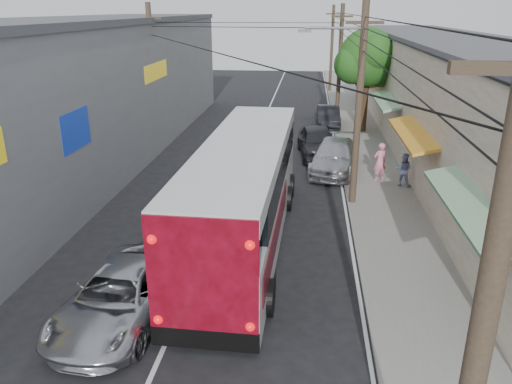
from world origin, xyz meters
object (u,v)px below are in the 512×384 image
at_px(coach_bus, 245,191).
at_px(pedestrian_near, 380,162).
at_px(jeepney, 121,296).
at_px(parked_car_mid, 318,142).
at_px(parked_suv, 334,156).
at_px(pedestrian_far, 403,169).
at_px(parked_car_far, 328,116).

distance_m(coach_bus, pedestrian_near, 8.70).
relative_size(jeepney, pedestrian_near, 2.79).
relative_size(coach_bus, parked_car_mid, 2.60).
xyz_separation_m(jeepney, parked_suv, (6.00, 13.49, 0.05)).
bearing_deg(parked_car_mid, pedestrian_far, -57.73).
bearing_deg(parked_suv, parked_car_far, 97.35).
bearing_deg(coach_bus, jeepney, -115.89).
bearing_deg(parked_car_mid, parked_suv, -78.48).
xyz_separation_m(parked_suv, pedestrian_far, (3.00, -2.27, 0.13)).
relative_size(parked_suv, pedestrian_near, 2.86).
distance_m(parked_car_mid, parked_car_far, 7.70).
bearing_deg(coach_bus, parked_car_mid, 77.91).
relative_size(jeepney, parked_car_far, 1.19).
distance_m(parked_suv, pedestrian_far, 3.77).
relative_size(coach_bus, jeepney, 2.48).
bearing_deg(coach_bus, pedestrian_near, 52.59).
height_order(coach_bus, parked_car_far, coach_bus).
bearing_deg(jeepney, parked_car_mid, 77.45).
height_order(parked_suv, parked_car_far, parked_suv).
height_order(parked_suv, pedestrian_far, pedestrian_far).
bearing_deg(pedestrian_far, parked_suv, -21.03).
xyz_separation_m(jeepney, parked_car_far, (6.00, 23.61, -0.01)).
relative_size(coach_bus, parked_suv, 2.41).
bearing_deg(parked_suv, coach_bus, -104.61).
bearing_deg(coach_bus, parked_suv, 69.36).
height_order(jeepney, parked_car_far, jeepney).
height_order(coach_bus, pedestrian_near, coach_bus).
xyz_separation_m(parked_suv, parked_car_far, (0.00, 10.13, -0.06)).
bearing_deg(parked_car_far, parked_suv, -91.71).
bearing_deg(parked_suv, pedestrian_far, -29.79).
relative_size(parked_car_far, pedestrian_near, 2.33).
xyz_separation_m(coach_bus, jeepney, (-2.60, -5.06, -1.16)).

